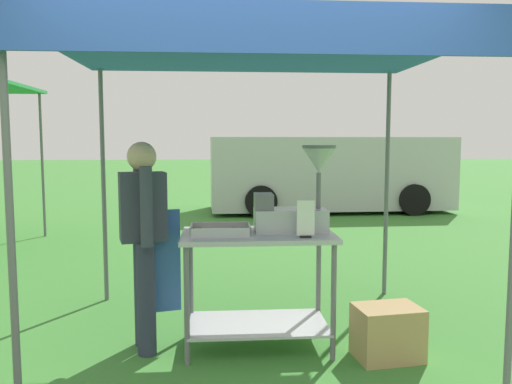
% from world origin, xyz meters
% --- Properties ---
extents(ground_plane, '(70.00, 70.00, 0.00)m').
position_xyz_m(ground_plane, '(0.00, 6.00, 0.00)').
color(ground_plane, '#3D7F33').
extents(stall_canopy, '(3.09, 2.53, 2.36)m').
position_xyz_m(stall_canopy, '(0.11, 1.11, 2.28)').
color(stall_canopy, slate).
rests_on(stall_canopy, ground).
extents(donut_cart, '(1.17, 0.67, 0.91)m').
position_xyz_m(donut_cart, '(0.11, 1.01, 0.64)').
color(donut_cart, '#B7B7BC').
rests_on(donut_cart, ground).
extents(donut_tray, '(0.45, 0.30, 0.07)m').
position_xyz_m(donut_tray, '(-0.18, 0.96, 0.93)').
color(donut_tray, '#B7B7BC').
rests_on(donut_tray, donut_cart).
extents(donut_fryer, '(0.63, 0.28, 0.67)m').
position_xyz_m(donut_fryer, '(0.42, 1.05, 1.15)').
color(donut_fryer, '#B7B7BC').
rests_on(donut_fryer, donut_cart).
extents(menu_sign, '(0.13, 0.05, 0.27)m').
position_xyz_m(menu_sign, '(0.44, 0.79, 1.03)').
color(menu_sign, black).
rests_on(menu_sign, donut_cart).
extents(vendor, '(0.47, 0.54, 1.61)m').
position_xyz_m(vendor, '(-0.76, 1.03, 0.90)').
color(vendor, '#2D3347').
rests_on(vendor, ground).
extents(supply_crate, '(0.51, 0.40, 0.39)m').
position_xyz_m(supply_crate, '(1.06, 0.73, 0.20)').
color(supply_crate, tan).
rests_on(supply_crate, ground).
extents(van_silver, '(5.44, 2.22, 1.69)m').
position_xyz_m(van_silver, '(2.36, 8.82, 0.88)').
color(van_silver, '#BCBCC1').
rests_on(van_silver, ground).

